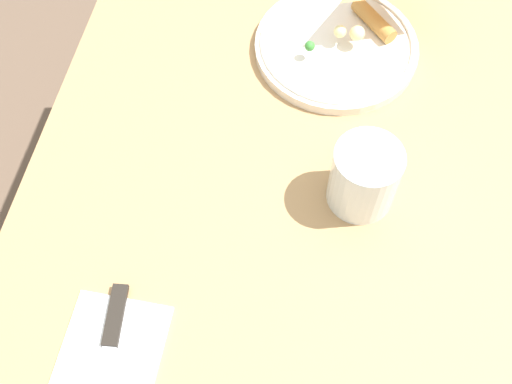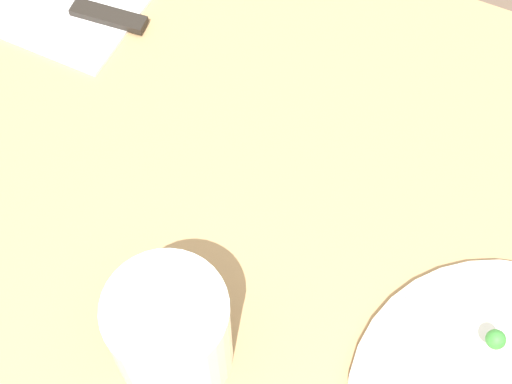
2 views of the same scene
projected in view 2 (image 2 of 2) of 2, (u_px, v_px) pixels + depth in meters
The scene contains 4 objects.
dining_table at pixel (353, 361), 0.73m from camera, with size 1.16×0.73×0.78m.
milk_glass at pixel (171, 334), 0.58m from camera, with size 0.09×0.09×0.10m.
napkin_folded at pixel (52, 4), 0.79m from camera, with size 0.18×0.12×0.00m.
butter_knife at pixel (61, 3), 0.79m from camera, with size 0.21×0.04×0.01m.
Camera 2 is at (-0.01, 0.24, 1.37)m, focal length 55.00 mm.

